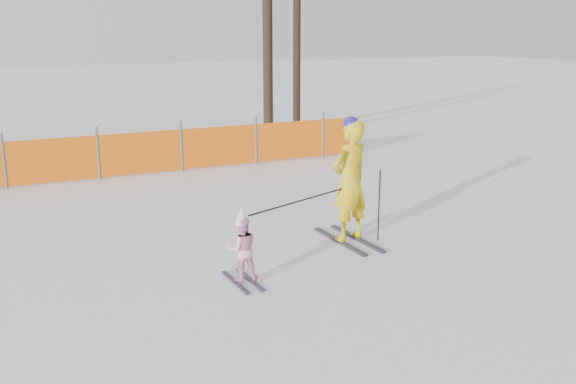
% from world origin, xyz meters
% --- Properties ---
extents(ground, '(120.00, 120.00, 0.00)m').
position_xyz_m(ground, '(0.00, 0.00, 0.00)').
color(ground, white).
rests_on(ground, ground).
extents(adult, '(0.82, 1.55, 2.07)m').
position_xyz_m(adult, '(1.18, 0.62, 1.04)').
color(adult, black).
rests_on(adult, ground).
extents(child, '(0.50, 0.89, 1.08)m').
position_xyz_m(child, '(-1.08, -0.23, 0.49)').
color(child, black).
rests_on(child, ground).
extents(ski_poles, '(2.61, 0.79, 1.20)m').
position_xyz_m(ski_poles, '(0.62, 0.28, 0.81)').
color(ski_poles, black).
rests_on(ski_poles, ground).
extents(safety_fence, '(15.17, 0.06, 1.25)m').
position_xyz_m(safety_fence, '(-2.08, 7.06, 0.56)').
color(safety_fence, '#595960').
rests_on(safety_fence, ground).
extents(tree_trunks, '(1.03, 0.87, 5.73)m').
position_xyz_m(tree_trunks, '(4.93, 10.98, 2.72)').
color(tree_trunks, black).
rests_on(tree_trunks, ground).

